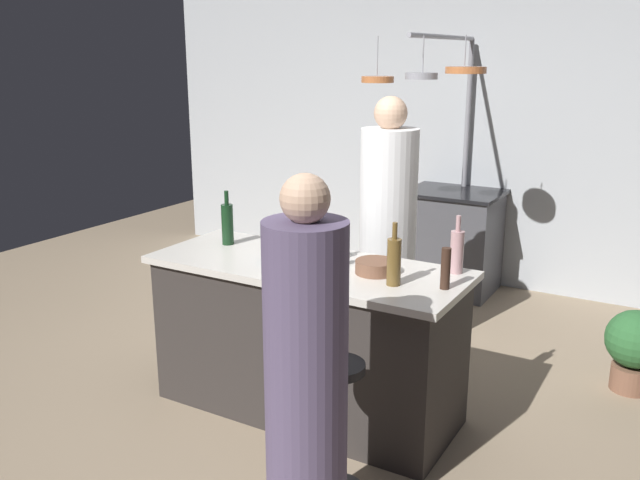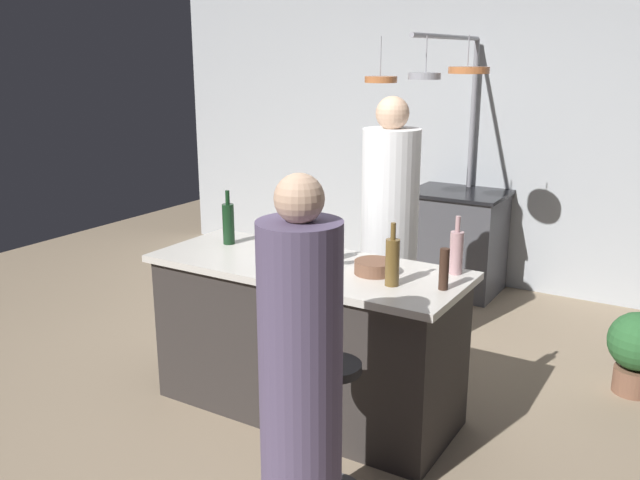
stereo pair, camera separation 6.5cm
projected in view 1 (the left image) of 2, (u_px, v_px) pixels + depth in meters
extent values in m
plane|color=gray|center=(307.00, 408.00, 4.00)|extent=(9.00, 9.00, 0.00)
cube|color=#B2B7BC|center=(472.00, 138.00, 6.03)|extent=(6.40, 0.16, 2.60)
cube|color=#332D2B|center=(307.00, 341.00, 3.89)|extent=(1.72, 0.66, 0.86)
cube|color=beige|center=(307.00, 267.00, 3.77)|extent=(1.80, 0.72, 0.04)
cube|color=#47474C|center=(452.00, 242.00, 5.93)|extent=(0.76, 0.60, 0.86)
cube|color=black|center=(454.00, 193.00, 5.81)|extent=(0.80, 0.64, 0.03)
cylinder|color=white|center=(387.00, 247.00, 4.50)|extent=(0.37, 0.37, 1.57)
sphere|color=#D8AD8C|center=(391.00, 113.00, 4.26)|extent=(0.21, 0.21, 0.21)
cylinder|color=#4C4C51|center=(336.00, 432.00, 3.14)|extent=(0.06, 0.06, 0.62)
cylinder|color=black|center=(337.00, 367.00, 3.05)|extent=(0.26, 0.26, 0.04)
cylinder|color=#594C6B|center=(306.00, 392.00, 2.73)|extent=(0.34, 0.34, 1.42)
sphere|color=#D8AD8C|center=(305.00, 199.00, 2.52)|extent=(0.19, 0.19, 0.19)
cylinder|color=gray|center=(465.00, 166.00, 5.97)|extent=(0.04, 0.04, 2.15)
cylinder|color=gray|center=(444.00, 37.00, 5.12)|extent=(0.04, 1.36, 0.04)
cylinder|color=#B26638|center=(378.00, 79.00, 4.91)|extent=(0.24, 0.24, 0.04)
cylinder|color=gray|center=(377.00, 58.00, 4.86)|extent=(0.01, 0.01, 0.30)
cylinder|color=gray|center=(421.00, 76.00, 4.71)|extent=(0.23, 0.23, 0.04)
cylinder|color=gray|center=(423.00, 56.00, 4.69)|extent=(0.01, 0.01, 0.27)
cylinder|color=#B26638|center=(466.00, 70.00, 4.59)|extent=(0.28, 0.28, 0.04)
cylinder|color=gray|center=(465.00, 53.00, 4.54)|extent=(0.01, 0.01, 0.23)
cylinder|color=brown|center=(630.00, 378.00, 4.21)|extent=(0.24, 0.24, 0.16)
sphere|color=#2D6633|center=(636.00, 339.00, 4.14)|extent=(0.36, 0.36, 0.36)
cylinder|color=#382319|center=(446.00, 269.00, 3.33)|extent=(0.05, 0.05, 0.21)
cylinder|color=#143319|center=(227.00, 224.00, 4.12)|extent=(0.07, 0.07, 0.25)
cylinder|color=#143319|center=(226.00, 198.00, 4.07)|extent=(0.03, 0.03, 0.08)
cylinder|color=black|center=(318.00, 243.00, 3.71)|extent=(0.07, 0.07, 0.25)
cylinder|color=black|center=(318.00, 214.00, 3.67)|extent=(0.03, 0.03, 0.08)
cylinder|color=#B78C8E|center=(457.00, 252.00, 3.58)|extent=(0.07, 0.07, 0.23)
cylinder|color=#B78C8E|center=(458.00, 223.00, 3.54)|extent=(0.03, 0.03, 0.08)
cylinder|color=brown|center=(394.00, 262.00, 3.39)|extent=(0.07, 0.07, 0.24)
cylinder|color=brown|center=(395.00, 231.00, 3.34)|extent=(0.03, 0.03, 0.08)
cylinder|color=silver|center=(337.00, 266.00, 3.72)|extent=(0.06, 0.06, 0.01)
cylinder|color=silver|center=(338.00, 259.00, 3.71)|extent=(0.01, 0.01, 0.07)
cone|color=silver|center=(338.00, 246.00, 3.69)|extent=(0.07, 0.07, 0.06)
cylinder|color=silver|center=(286.00, 247.00, 4.07)|extent=(0.06, 0.06, 0.01)
cylinder|color=silver|center=(286.00, 241.00, 4.06)|extent=(0.01, 0.01, 0.07)
cone|color=silver|center=(286.00, 230.00, 4.04)|extent=(0.07, 0.07, 0.06)
cylinder|color=brown|center=(375.00, 267.00, 3.59)|extent=(0.22, 0.22, 0.07)
cylinder|color=#334C6B|center=(280.00, 256.00, 3.80)|extent=(0.20, 0.20, 0.07)
cylinder|color=silver|center=(290.00, 268.00, 3.58)|extent=(0.15, 0.15, 0.06)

